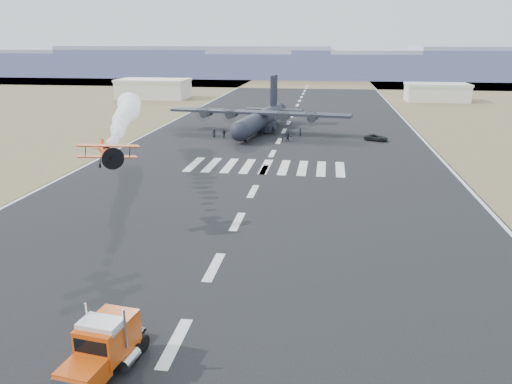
% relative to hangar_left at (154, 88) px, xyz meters
% --- Properties ---
extents(ground, '(500.00, 500.00, 0.00)m').
position_rel_hangar_left_xyz_m(ground, '(52.00, -145.00, -3.41)').
color(ground, black).
rests_on(ground, ground).
extents(scrub_far, '(500.00, 80.00, 0.00)m').
position_rel_hangar_left_xyz_m(scrub_far, '(52.00, 85.00, -3.41)').
color(scrub_far, olive).
rests_on(scrub_far, ground).
extents(runway_markings, '(60.00, 260.00, 0.01)m').
position_rel_hangar_left_xyz_m(runway_markings, '(52.00, -85.00, -3.40)').
color(runway_markings, silver).
rests_on(runway_markings, ground).
extents(ridge_seg_b, '(150.00, 50.00, 15.00)m').
position_rel_hangar_left_xyz_m(ridge_seg_b, '(-78.00, 115.00, 4.09)').
color(ridge_seg_b, '#8B93B1').
rests_on(ridge_seg_b, ground).
extents(ridge_seg_c, '(150.00, 50.00, 17.00)m').
position_rel_hangar_left_xyz_m(ridge_seg_c, '(-13.00, 115.00, 5.09)').
color(ridge_seg_c, '#8B93B1').
rests_on(ridge_seg_c, ground).
extents(ridge_seg_d, '(150.00, 50.00, 13.00)m').
position_rel_hangar_left_xyz_m(ridge_seg_d, '(52.00, 115.00, 3.09)').
color(ridge_seg_d, '#8B93B1').
rests_on(ridge_seg_d, ground).
extents(ridge_seg_e, '(150.00, 50.00, 15.00)m').
position_rel_hangar_left_xyz_m(ridge_seg_e, '(117.00, 115.00, 4.09)').
color(ridge_seg_e, '#8B93B1').
rests_on(ridge_seg_e, ground).
extents(hangar_left, '(24.50, 14.50, 6.70)m').
position_rel_hangar_left_xyz_m(hangar_left, '(0.00, 0.00, 0.00)').
color(hangar_left, beige).
rests_on(hangar_left, ground).
extents(hangar_right, '(20.50, 12.50, 5.90)m').
position_rel_hangar_left_xyz_m(hangar_right, '(98.00, 5.00, -0.40)').
color(hangar_right, beige).
rests_on(hangar_right, ground).
extents(semi_truck, '(3.55, 8.21, 3.62)m').
position_rel_hangar_left_xyz_m(semi_truck, '(48.67, -148.58, -1.63)').
color(semi_truck, black).
rests_on(semi_truck, ground).
extents(aerobatic_biplane, '(6.41, 6.03, 2.80)m').
position_rel_hangar_left_xyz_m(aerobatic_biplane, '(38.75, -124.74, 5.02)').
color(aerobatic_biplane, red).
extents(smoke_trail, '(14.11, 37.94, 4.05)m').
position_rel_hangar_left_xyz_m(smoke_trail, '(28.67, -94.16, 5.32)').
color(smoke_trail, white).
extents(transport_aircraft, '(40.77, 33.44, 11.77)m').
position_rel_hangar_left_xyz_m(transport_aircraft, '(46.90, -62.39, -0.37)').
color(transport_aircraft, black).
rests_on(transport_aircraft, ground).
extents(support_vehicle, '(5.25, 3.88, 1.33)m').
position_rel_hangar_left_xyz_m(support_vehicle, '(71.71, -69.84, -2.75)').
color(support_vehicle, black).
rests_on(support_vehicle, ground).
extents(crew_a, '(0.83, 0.76, 1.82)m').
position_rel_hangar_left_xyz_m(crew_a, '(47.89, -67.80, -2.50)').
color(crew_a, black).
rests_on(crew_a, ground).
extents(crew_b, '(0.91, 0.59, 1.83)m').
position_rel_hangar_left_xyz_m(crew_b, '(49.99, -66.19, -2.49)').
color(crew_b, black).
rests_on(crew_b, ground).
extents(crew_c, '(0.86, 1.11, 1.56)m').
position_rel_hangar_left_xyz_m(crew_c, '(52.77, -72.95, -2.63)').
color(crew_c, black).
rests_on(crew_c, ground).
extents(crew_d, '(1.17, 0.83, 1.80)m').
position_rel_hangar_left_xyz_m(crew_d, '(40.23, -71.46, -2.51)').
color(crew_d, black).
rests_on(crew_d, ground).
extents(crew_e, '(0.93, 0.90, 1.64)m').
position_rel_hangar_left_xyz_m(crew_e, '(37.83, -70.31, -2.59)').
color(crew_e, black).
rests_on(crew_e, ground).
extents(crew_f, '(1.81, 1.05, 1.85)m').
position_rel_hangar_left_xyz_m(crew_f, '(53.81, -73.13, -2.48)').
color(crew_f, black).
rests_on(crew_f, ground).
extents(crew_g, '(0.73, 0.80, 1.83)m').
position_rel_hangar_left_xyz_m(crew_g, '(56.03, -67.73, -2.50)').
color(crew_g, black).
rests_on(crew_g, ground).
extents(crew_h, '(1.04, 0.84, 1.86)m').
position_rel_hangar_left_xyz_m(crew_h, '(45.27, -69.62, -2.48)').
color(crew_h, black).
rests_on(crew_h, ground).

